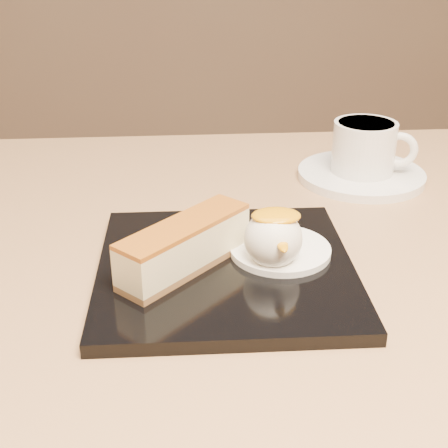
{
  "coord_description": "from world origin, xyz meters",
  "views": [
    {
      "loc": [
        -0.06,
        -0.46,
        1.0
      ],
      "look_at": [
        -0.02,
        0.03,
        0.76
      ],
      "focal_mm": 50.0,
      "sensor_mm": 36.0,
      "label": 1
    }
  ],
  "objects": [
    {
      "name": "table",
      "position": [
        0.0,
        0.0,
        0.56
      ],
      "size": [
        0.8,
        0.8,
        0.72
      ],
      "color": "black",
      "rests_on": "ground"
    },
    {
      "name": "mango_sauce",
      "position": [
        0.02,
        0.0,
        0.78
      ],
      "size": [
        0.04,
        0.03,
        0.01
      ],
      "primitive_type": "ellipsoid",
      "color": "orange",
      "rests_on": "ice_cream_scoop"
    },
    {
      "name": "cheesecake",
      "position": [
        -0.06,
        0.0,
        0.75
      ],
      "size": [
        0.12,
        0.12,
        0.04
      ],
      "rotation": [
        0.0,
        0.0,
        0.8
      ],
      "color": "brown",
      "rests_on": "dessert_plate"
    },
    {
      "name": "coffee_cup",
      "position": [
        0.16,
        0.22,
        0.76
      ],
      "size": [
        0.1,
        0.07,
        0.06
      ],
      "rotation": [
        0.0,
        0.0,
        -0.31
      ],
      "color": "white",
      "rests_on": "saucer"
    },
    {
      "name": "dessert_plate",
      "position": [
        -0.02,
        0.01,
        0.73
      ],
      "size": [
        0.22,
        0.22,
        0.01
      ],
      "primitive_type": "cube",
      "rotation": [
        0.0,
        0.0,
        -0.01
      ],
      "color": "black",
      "rests_on": "table"
    },
    {
      "name": "cream_smear",
      "position": [
        0.03,
        0.02,
        0.73
      ],
      "size": [
        0.09,
        0.09,
        0.01
      ],
      "primitive_type": "cylinder",
      "color": "white",
      "rests_on": "dessert_plate"
    },
    {
      "name": "mint_sprig",
      "position": [
        -0.0,
        0.05,
        0.74
      ],
      "size": [
        0.03,
        0.02,
        0.0
      ],
      "color": "green",
      "rests_on": "cream_smear"
    },
    {
      "name": "ice_cream_scoop",
      "position": [
        0.02,
        0.0,
        0.76
      ],
      "size": [
        0.05,
        0.05,
        0.05
      ],
      "primitive_type": "sphere",
      "color": "white",
      "rests_on": "cream_smear"
    },
    {
      "name": "saucer",
      "position": [
        0.15,
        0.22,
        0.72
      ],
      "size": [
        0.15,
        0.15,
        0.01
      ],
      "primitive_type": "cylinder",
      "color": "white",
      "rests_on": "table"
    }
  ]
}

